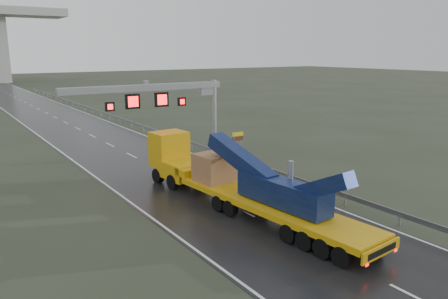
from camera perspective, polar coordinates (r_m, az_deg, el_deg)
ground at (r=24.93m, az=7.96°, el=-10.67°), size 400.00×400.00×0.00m
road at (r=59.77m, az=-18.54°, el=2.59°), size 11.00×200.00×0.02m
guardrail at (r=52.41m, az=-9.15°, el=2.51°), size 0.20×140.00×1.40m
sign_gantry at (r=39.29m, az=-7.25°, el=6.43°), size 14.90×1.20×7.42m
heavy_haul_truck at (r=28.65m, az=0.24°, el=-3.64°), size 4.38×19.70×4.59m
exit_sign_pair at (r=42.62m, az=1.81°, el=1.46°), size 1.27×0.08×2.18m
striped_barrier at (r=41.39m, az=0.43°, el=-0.34°), size 0.66×0.51×0.99m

